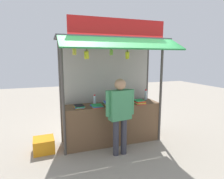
# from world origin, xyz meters

# --- Properties ---
(ground_plane) EXTENTS (20.00, 20.00, 0.00)m
(ground_plane) POSITION_xyz_m (0.00, 0.00, 0.00)
(ground_plane) COLOR #9E9384
(stall_counter) EXTENTS (2.29, 0.56, 0.95)m
(stall_counter) POSITION_xyz_m (0.00, 0.00, 0.48)
(stall_counter) COLOR brown
(stall_counter) RESTS_ON ground
(stall_structure) EXTENTS (2.49, 1.41, 2.82)m
(stall_structure) POSITION_xyz_m (0.00, 0.10, 1.68)
(stall_structure) COLOR #4C4742
(stall_structure) RESTS_ON ground
(water_bottle_left) EXTENTS (0.07, 0.07, 0.23)m
(water_bottle_left) POSITION_xyz_m (-0.40, 0.11, 1.06)
(water_bottle_left) COLOR silver
(water_bottle_left) RESTS_ON stall_counter
(water_bottle_far_right) EXTENTS (0.07, 0.07, 0.24)m
(water_bottle_far_right) POSITION_xyz_m (0.38, 0.05, 1.06)
(water_bottle_far_right) COLOR silver
(water_bottle_far_right) RESTS_ON stall_counter
(water_bottle_rear_center) EXTENTS (0.07, 0.07, 0.25)m
(water_bottle_rear_center) POSITION_xyz_m (0.23, 0.13, 1.07)
(water_bottle_rear_center) COLOR silver
(water_bottle_rear_center) RESTS_ON stall_counter
(water_bottle_mid_right) EXTENTS (0.08, 0.08, 0.27)m
(water_bottle_mid_right) POSITION_xyz_m (1.00, 0.18, 1.08)
(water_bottle_mid_right) COLOR silver
(water_bottle_mid_right) RESTS_ON stall_counter
(water_bottle_far_left) EXTENTS (0.08, 0.08, 0.28)m
(water_bottle_far_left) POSITION_xyz_m (0.18, 0.01, 1.08)
(water_bottle_far_left) COLOR silver
(water_bottle_far_left) RESTS_ON stall_counter
(magazine_stack_back_left) EXTENTS (0.23, 0.30, 0.06)m
(magazine_stack_back_left) POSITION_xyz_m (-0.79, -0.09, 0.98)
(magazine_stack_back_left) COLOR orange
(magazine_stack_back_left) RESTS_ON stall_counter
(magazine_stack_back_right) EXTENTS (0.28, 0.30, 0.09)m
(magazine_stack_back_right) POSITION_xyz_m (0.62, -0.19, 1.00)
(magazine_stack_back_right) COLOR red
(magazine_stack_back_right) RESTS_ON stall_counter
(magazine_stack_mid_left) EXTENTS (0.27, 0.30, 0.05)m
(magazine_stack_mid_left) POSITION_xyz_m (-0.42, -0.15, 0.97)
(magazine_stack_mid_left) COLOR red
(magazine_stack_mid_left) RESTS_ON stall_counter
(magazine_stack_front_left) EXTENTS (0.23, 0.33, 0.08)m
(magazine_stack_front_left) POSITION_xyz_m (-0.11, -0.07, 0.99)
(magazine_stack_front_left) COLOR orange
(magazine_stack_front_left) RESTS_ON stall_counter
(banana_bunch_rightmost) EXTENTS (0.12, 0.12, 0.33)m
(banana_bunch_rightmost) POSITION_xyz_m (-0.66, -0.38, 2.09)
(banana_bunch_rightmost) COLOR #332D23
(banana_bunch_inner_right) EXTENTS (0.11, 0.10, 0.33)m
(banana_bunch_inner_right) POSITION_xyz_m (0.21, -0.38, 2.09)
(banana_bunch_inner_right) COLOR #332D23
(banana_bunch_leftmost) EXTENTS (0.10, 0.11, 0.26)m
(banana_bunch_leftmost) POSITION_xyz_m (-0.90, -0.38, 2.16)
(banana_bunch_leftmost) COLOR #332D23
(banana_bunch_inner_left) EXTENTS (0.09, 0.09, 0.26)m
(banana_bunch_inner_left) POSITION_xyz_m (-0.15, -0.38, 2.15)
(banana_bunch_inner_left) COLOR #332D23
(vendor_person) EXTENTS (0.62, 0.27, 1.62)m
(vendor_person) POSITION_xyz_m (-0.04, -0.64, 0.98)
(vendor_person) COLOR #383842
(vendor_person) RESTS_ON ground
(plastic_crate) EXTENTS (0.45, 0.45, 0.30)m
(plastic_crate) POSITION_xyz_m (-1.57, 0.01, 0.15)
(plastic_crate) COLOR orange
(plastic_crate) RESTS_ON ground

